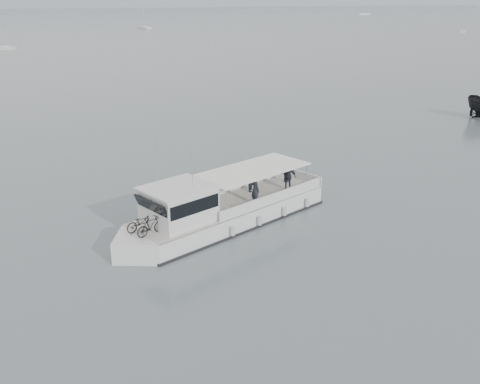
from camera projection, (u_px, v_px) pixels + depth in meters
name	position (u px, v px, depth m)	size (l,w,h in m)	color
ground	(189.00, 236.00, 26.29)	(1400.00, 1400.00, 0.00)	slate
tour_boat	(215.00, 212.00, 26.86)	(12.43, 6.71, 5.30)	silver
moored_fleet	(13.00, 27.00, 191.84)	(398.10, 287.87, 10.45)	silver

